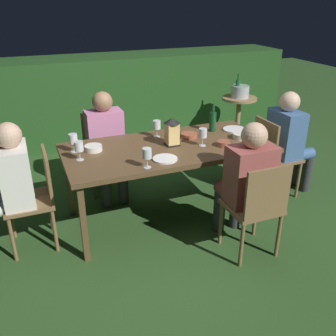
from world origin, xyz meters
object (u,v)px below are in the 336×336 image
at_px(plate_b, 235,130).
at_px(person_in_cream, 9,183).
at_px(chair_side_right_a, 103,148).
at_px(person_in_pink, 107,141).
at_px(green_bottle_on_table, 213,121).
at_px(wine_glass_a, 203,134).
at_px(bowl_salad, 93,148).
at_px(bowl_dip, 241,136).
at_px(plate_a, 165,159).
at_px(chair_head_far, 273,154).
at_px(wine_glass_c, 157,126).
at_px(chair_head_near, 36,195).
at_px(wine_glass_e, 73,140).
at_px(ice_bucket, 240,91).
at_px(wine_glass_d, 147,154).
at_px(wine_glass_b, 79,147).
at_px(dining_table, 168,151).
at_px(lantern_centerpiece, 172,130).
at_px(bowl_olives, 189,135).
at_px(chair_side_left_b, 257,205).
at_px(side_table, 238,112).
at_px(bowl_bread, 224,143).

bearing_deg(plate_b, person_in_cream, -175.97).
relative_size(chair_side_right_a, person_in_pink, 0.76).
height_order(green_bottle_on_table, plate_b, green_bottle_on_table).
height_order(wine_glass_a, bowl_salad, wine_glass_a).
height_order(bowl_salad, bowl_dip, same).
bearing_deg(chair_side_right_a, plate_a, -75.58).
height_order(chair_head_far, wine_glass_c, wine_glass_c).
height_order(chair_head_near, green_bottle_on_table, green_bottle_on_table).
xyz_separation_m(wine_glass_e, ice_bucket, (2.61, 1.41, -0.10)).
bearing_deg(plate_b, chair_head_near, -175.58).
height_order(chair_side_right_a, bowl_dip, chair_side_right_a).
distance_m(wine_glass_c, wine_glass_d, 0.73).
bearing_deg(ice_bucket, wine_glass_b, -148.09).
distance_m(dining_table, lantern_centerpiece, 0.21).
xyz_separation_m(bowl_olives, bowl_salad, (-0.95, 0.01, 0.00)).
distance_m(chair_side_left_b, chair_head_near, 1.86).
relative_size(dining_table, person_in_pink, 1.68).
height_order(chair_side_left_b, ice_bucket, ice_bucket).
height_order(lantern_centerpiece, side_table, lantern_centerpiece).
distance_m(chair_head_near, bowl_dip, 1.99).
bearing_deg(wine_glass_e, lantern_centerpiece, -11.15).
height_order(wine_glass_b, wine_glass_d, same).
xyz_separation_m(plate_b, ice_bucket, (0.96, 1.44, 0.01)).
bearing_deg(chair_head_near, bowl_olives, 5.29).
relative_size(green_bottle_on_table, bowl_bread, 2.38).
xyz_separation_m(wine_glass_c, bowl_dip, (0.75, -0.35, -0.09)).
distance_m(person_in_pink, lantern_centerpiece, 0.85).
bearing_deg(dining_table, ice_bucket, 41.99).
bearing_deg(wine_glass_c, bowl_olives, -24.86).
distance_m(chair_side_left_b, wine_glass_a, 0.85).
distance_m(chair_head_far, person_in_pink, 1.78).
height_order(person_in_pink, green_bottle_on_table, person_in_pink).
height_order(plate_b, side_table, plate_b).
bearing_deg(bowl_bread, lantern_centerpiece, 154.70).
height_order(person_in_pink, chair_head_near, person_in_pink).
relative_size(dining_table, person_in_cream, 1.68).
distance_m(dining_table, plate_b, 0.83).
relative_size(lantern_centerpiece, ice_bucket, 0.77).
relative_size(chair_side_left_b, chair_side_right_a, 1.00).
xyz_separation_m(person_in_pink, person_in_cream, (-0.98, -0.66, 0.00)).
height_order(wine_glass_b, plate_b, wine_glass_b).
relative_size(chair_side_right_a, bowl_salad, 5.45).
bearing_deg(wine_glass_e, chair_side_left_b, -39.30).
xyz_separation_m(chair_side_right_a, green_bottle_on_table, (1.02, -0.63, 0.38)).
bearing_deg(lantern_centerpiece, dining_table, -164.95).
xyz_separation_m(chair_side_right_a, wine_glass_c, (0.43, -0.58, 0.39)).
relative_size(chair_side_left_b, bowl_bread, 7.13).
bearing_deg(wine_glass_b, wine_glass_d, -36.85).
bearing_deg(bowl_olives, green_bottle_on_table, 15.07).
bearing_deg(wine_glass_e, green_bottle_on_table, 1.39).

